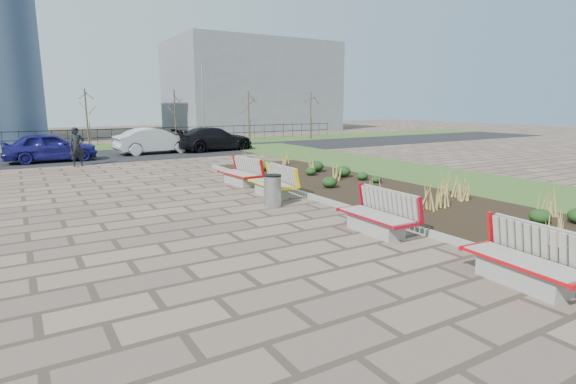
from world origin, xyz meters
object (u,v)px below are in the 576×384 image
car_blue (50,147)px  car_black (214,139)px  car_silver (155,141)px  litter_bin (273,191)px  lamp_east (203,104)px  pedestrian (77,147)px  bench_b (376,213)px  bench_d (239,172)px  bench_c (271,182)px  bench_a (524,258)px

car_blue → car_black: bearing=-86.1°
car_blue → car_silver: (5.86, 1.22, 0.01)m
litter_bin → lamp_east: lamp_east is taller
pedestrian → car_silver: pedestrian is taller
bench_b → lamp_east: size_ratio=0.35×
bench_d → car_silver: car_silver is taller
bench_b → lamp_east: bearing=79.1°
bench_c → car_silver: (0.19, 15.20, 0.31)m
pedestrian → car_black: 9.33m
car_silver → bench_b: bearing=175.0°
litter_bin → car_black: (4.70, 16.29, 0.31)m
bench_d → car_black: bearing=67.6°
litter_bin → lamp_east: bearing=74.6°
litter_bin → car_silver: size_ratio=0.20×
bench_c → litter_bin: bearing=-115.4°
lamp_east → pedestrian: bearing=-140.3°
bench_d → car_silver: size_ratio=0.44×
car_silver → lamp_east: size_ratio=0.80×
car_blue → pedestrian: bearing=-160.1°
bench_d → car_black: car_black is taller
bench_b → litter_bin: size_ratio=2.22×
bench_c → car_silver: bearing=91.5°
bench_b → bench_c: 5.13m
bench_d → pedestrian: pedestrian is taller
bench_c → car_black: bearing=77.2°
bench_c → pedestrian: pedestrian is taller
bench_a → car_blue: (-5.67, 22.81, 0.30)m
litter_bin → bench_b: bearing=-79.4°
litter_bin → bench_d: bearing=79.7°
pedestrian → car_blue: (-1.02, 2.57, -0.17)m
car_silver → lamp_east: lamp_east is taller
bench_d → bench_c: bearing=-94.6°
pedestrian → lamp_east: lamp_east is taller
bench_a → litter_bin: 7.51m
bench_a → bench_b: bearing=94.2°
car_blue → car_black: size_ratio=0.87×
bench_b → litter_bin: (-0.71, 3.78, -0.03)m
bench_b → car_silver: 20.34m
bench_a → lamp_east: size_ratio=0.35×
bench_d → lamp_east: (5.00, 16.88, 2.54)m
pedestrian → litter_bin: bearing=-76.6°
car_black → bench_c: bearing=159.6°
bench_b → pedestrian: (-4.65, 16.55, 0.46)m
lamp_east → car_blue: bearing=-153.0°
bench_d → car_blue: (-5.67, 11.44, 0.30)m
car_blue → bench_b: bearing=-165.2°
car_blue → car_silver: bearing=-80.0°
bench_a → car_black: 24.10m
bench_b → lamp_east: (5.00, 24.56, 2.54)m
bench_a → lamp_east: (5.00, 28.26, 2.54)m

